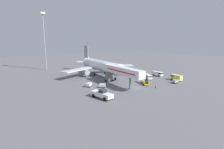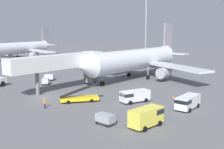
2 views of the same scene
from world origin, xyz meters
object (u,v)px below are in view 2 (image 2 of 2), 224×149
(baggage_cart_near_right, at_px, (105,119))
(safety_cone_alpha, at_px, (173,96))
(service_van_far_right, at_px, (187,102))
(service_van_rear_left, at_px, (147,116))
(apron_light_mast, at_px, (146,3))
(airplane_at_gate, at_px, (137,60))
(airplane_background, at_px, (21,48))
(belt_loader_truck, at_px, (79,97))
(baggage_cart_far_left, at_px, (45,81))
(jet_bridge, at_px, (63,63))
(baggage_cart_mid_left, at_px, (49,77))
(service_van_mid_right, at_px, (134,96))
(ground_crew_worker_foreground, at_px, (45,103))

(baggage_cart_near_right, height_order, safety_cone_alpha, baggage_cart_near_right)
(service_van_far_right, bearing_deg, service_van_rear_left, -94.17)
(safety_cone_alpha, height_order, apron_light_mast, apron_light_mast)
(service_van_rear_left, distance_m, baggage_cart_near_right, 5.27)
(airplane_at_gate, height_order, service_van_rear_left, airplane_at_gate)
(airplane_background, bearing_deg, belt_loader_truck, -26.37)
(baggage_cart_far_left, bearing_deg, airplane_background, 151.53)
(jet_bridge, bearing_deg, service_van_rear_left, -17.99)
(jet_bridge, bearing_deg, airplane_background, 153.79)
(apron_light_mast, bearing_deg, baggage_cart_mid_left, -87.38)
(airplane_at_gate, xyz_separation_m, service_van_mid_right, (12.22, -19.17, -3.50))
(airplane_at_gate, bearing_deg, baggage_cart_far_left, -120.16)
(belt_loader_truck, distance_m, baggage_cart_far_left, 16.98)
(jet_bridge, relative_size, service_van_mid_right, 4.00)
(airplane_at_gate, height_order, ground_crew_worker_foreground, airplane_at_gate)
(service_van_mid_right, xyz_separation_m, ground_crew_worker_foreground, (-8.59, -11.56, -0.27))
(safety_cone_alpha, bearing_deg, baggage_cart_mid_left, -174.97)
(baggage_cart_mid_left, xyz_separation_m, apron_light_mast, (-2.09, 45.63, 20.08))
(airplane_at_gate, height_order, safety_cone_alpha, airplane_at_gate)
(baggage_cart_far_left, height_order, ground_crew_worker_foreground, ground_crew_worker_foreground)
(belt_loader_truck, height_order, baggage_cart_near_right, belt_loader_truck)
(airplane_at_gate, distance_m, service_van_rear_left, 34.43)
(safety_cone_alpha, xyz_separation_m, airplane_background, (-77.76, 21.00, 4.04))
(airplane_at_gate, distance_m, belt_loader_truck, 25.45)
(service_van_far_right, xyz_separation_m, airplane_background, (-82.46, 25.85, 3.22))
(belt_loader_truck, bearing_deg, ground_crew_worker_foreground, -102.24)
(service_van_mid_right, bearing_deg, baggage_cart_mid_left, 171.79)
(airplane_at_gate, bearing_deg, airplane_background, 172.27)
(airplane_at_gate, distance_m, apron_light_mast, 38.17)
(safety_cone_alpha, xyz_separation_m, apron_light_mast, (-32.62, 42.94, 20.53))
(service_van_mid_right, distance_m, baggage_cart_mid_left, 26.96)
(baggage_cart_near_right, height_order, airplane_background, airplane_background)
(service_van_mid_right, bearing_deg, belt_loader_truck, -142.91)
(airplane_at_gate, height_order, baggage_cart_far_left, airplane_at_gate)
(baggage_cart_far_left, bearing_deg, baggage_cart_near_right, -23.27)
(jet_bridge, xyz_separation_m, baggage_cart_far_left, (-7.03, 0.93, -4.63))
(baggage_cart_near_right, bearing_deg, baggage_cart_far_left, 156.73)
(ground_crew_worker_foreground, relative_size, apron_light_mast, 0.05)
(jet_bridge, bearing_deg, safety_cone_alpha, 20.12)
(baggage_cart_far_left, bearing_deg, safety_cone_alpha, 13.35)
(belt_loader_truck, bearing_deg, service_van_far_right, 24.45)
(belt_loader_truck, xyz_separation_m, airplane_background, (-66.64, 33.04, 3.63))
(ground_crew_worker_foreground, distance_m, safety_cone_alpha, 21.96)
(jet_bridge, bearing_deg, ground_crew_worker_foreground, -54.37)
(airplane_background, bearing_deg, safety_cone_alpha, -15.11)
(safety_cone_alpha, bearing_deg, apron_light_mast, 127.23)
(airplane_at_gate, height_order, baggage_cart_mid_left, airplane_at_gate)
(apron_light_mast, bearing_deg, jet_bridge, -76.05)
(baggage_cart_near_right, xyz_separation_m, apron_light_mast, (-32.08, 60.83, 20.12))
(baggage_cart_mid_left, bearing_deg, airplane_at_gate, 46.65)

